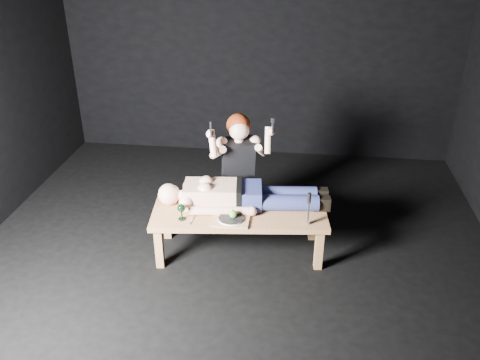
# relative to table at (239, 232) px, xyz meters

# --- Properties ---
(ground) EXTENTS (5.00, 5.00, 0.00)m
(ground) POSITION_rel_table_xyz_m (-0.05, -0.12, -0.23)
(ground) COLOR black
(ground) RESTS_ON ground
(back_wall) EXTENTS (5.00, 0.00, 5.00)m
(back_wall) POSITION_rel_table_xyz_m (-0.05, 2.38, 1.27)
(back_wall) COLOR black
(back_wall) RESTS_ON ground
(table) EXTENTS (1.66, 0.77, 0.45)m
(table) POSITION_rel_table_xyz_m (0.00, 0.00, 0.00)
(table) COLOR #B2804D
(table) RESTS_ON ground
(lying_man) EXTENTS (1.64, 0.66, 0.26)m
(lying_man) POSITION_rel_table_xyz_m (0.04, 0.13, 0.36)
(lying_man) COLOR #DFAA8F
(lying_man) RESTS_ON table
(kneeling_woman) EXTENTS (0.85, 0.91, 1.28)m
(kneeling_woman) POSITION_rel_table_xyz_m (-0.09, 0.52, 0.41)
(kneeling_woman) COLOR black
(kneeling_woman) RESTS_ON ground
(serving_tray) EXTENTS (0.33, 0.24, 0.02)m
(serving_tray) POSITION_rel_table_xyz_m (-0.05, -0.18, 0.23)
(serving_tray) COLOR #A87F54
(serving_tray) RESTS_ON table
(plate) EXTENTS (0.22, 0.22, 0.02)m
(plate) POSITION_rel_table_xyz_m (-0.05, -0.18, 0.25)
(plate) COLOR white
(plate) RESTS_ON serving_tray
(apple) EXTENTS (0.07, 0.07, 0.07)m
(apple) POSITION_rel_table_xyz_m (-0.03, -0.17, 0.30)
(apple) COLOR #4DA528
(apple) RESTS_ON plate
(goblet) EXTENTS (0.08, 0.08, 0.15)m
(goblet) POSITION_rel_table_xyz_m (-0.49, -0.20, 0.30)
(goblet) COLOR black
(goblet) RESTS_ON table
(fork_flat) EXTENTS (0.03, 0.17, 0.01)m
(fork_flat) POSITION_rel_table_xyz_m (-0.40, -0.20, 0.23)
(fork_flat) COLOR #B2B2B7
(fork_flat) RESTS_ON table
(knife_flat) EXTENTS (0.04, 0.17, 0.01)m
(knife_flat) POSITION_rel_table_xyz_m (0.09, -0.20, 0.23)
(knife_flat) COLOR #B2B2B7
(knife_flat) RESTS_ON table
(spoon_flat) EXTENTS (0.10, 0.15, 0.01)m
(spoon_flat) POSITION_rel_table_xyz_m (0.04, -0.08, 0.23)
(spoon_flat) COLOR #B2B2B7
(spoon_flat) RESTS_ON table
(carving_knife) EXTENTS (0.04, 0.05, 0.31)m
(carving_knife) POSITION_rel_table_xyz_m (0.62, -0.14, 0.38)
(carving_knife) COLOR #B2B2B7
(carving_knife) RESTS_ON table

